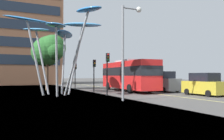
% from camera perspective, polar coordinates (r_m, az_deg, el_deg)
% --- Properties ---
extents(ground, '(120.00, 240.00, 0.10)m').
position_cam_1_polar(ground, '(21.77, 9.59, -6.43)').
color(ground, '#54514F').
extents(red_bus, '(3.19, 11.25, 3.74)m').
position_cam_1_polar(red_bus, '(28.26, 3.90, -1.00)').
color(red_bus, red).
rests_on(red_bus, ground).
extents(leaf_sculpture, '(9.54, 9.64, 7.96)m').
position_cam_1_polar(leaf_sculpture, '(23.63, -12.62, 9.47)').
color(leaf_sculpture, '#9EA0A5').
rests_on(leaf_sculpture, ground).
extents(traffic_light_kerb_near, '(0.28, 0.42, 3.97)m').
position_cam_1_polar(traffic_light_kerb_near, '(21.83, -1.10, 1.22)').
color(traffic_light_kerb_near, black).
rests_on(traffic_light_kerb_near, ground).
extents(traffic_light_kerb_far, '(0.28, 0.42, 3.67)m').
position_cam_1_polar(traffic_light_kerb_far, '(26.72, -4.35, 0.33)').
color(traffic_light_kerb_far, black).
rests_on(traffic_light_kerb_far, ground).
extents(traffic_light_island_mid, '(0.28, 0.42, 3.50)m').
position_cam_1_polar(traffic_light_island_mid, '(31.73, -8.91, -0.12)').
color(traffic_light_island_mid, black).
rests_on(traffic_light_island_mid, ground).
extents(car_parked_near, '(2.02, 4.27, 2.13)m').
position_cam_1_polar(car_parked_near, '(23.88, 21.52, -3.39)').
color(car_parked_near, gold).
rests_on(car_parked_near, ground).
extents(car_parked_mid, '(2.06, 4.37, 2.35)m').
position_cam_1_polar(car_parked_mid, '(28.00, 12.31, -2.91)').
color(car_parked_mid, gray).
rests_on(car_parked_mid, ground).
extents(car_parked_far, '(2.07, 4.19, 2.13)m').
position_cam_1_polar(car_parked_far, '(34.23, 5.08, -2.78)').
color(car_parked_far, silver).
rests_on(car_parked_far, ground).
extents(street_lamp, '(1.71, 0.44, 7.23)m').
position_cam_1_polar(street_lamp, '(17.91, 3.78, 7.52)').
color(street_lamp, gray).
rests_on(street_lamp, ground).
extents(tree_pavement_near, '(4.38, 4.77, 7.21)m').
position_cam_1_polar(tree_pavement_near, '(32.03, -15.01, 4.66)').
color(tree_pavement_near, brown).
rests_on(tree_pavement_near, ground).
extents(backdrop_building, '(22.59, 12.91, 23.44)m').
position_cam_1_polar(backdrop_building, '(54.84, -25.06, 9.17)').
color(backdrop_building, brown).
rests_on(backdrop_building, ground).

